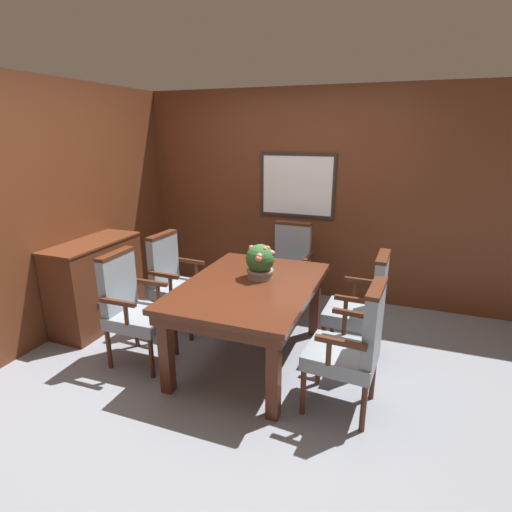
{
  "coord_description": "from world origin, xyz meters",
  "views": [
    {
      "loc": [
        1.23,
        -2.83,
        1.96
      ],
      "look_at": [
        0.07,
        0.26,
        0.93
      ],
      "focal_mm": 28.0,
      "sensor_mm": 36.0,
      "label": 1
    }
  ],
  "objects_px": {
    "chair_left_near": "(132,305)",
    "chair_right_near": "(353,344)",
    "dining_table": "(250,294)",
    "sideboard_cabinet": "(96,284)",
    "potted_plant": "(260,261)",
    "chair_right_far": "(363,304)",
    "chair_left_far": "(175,279)",
    "chair_head_far": "(289,264)"
  },
  "relations": [
    {
      "from": "chair_left_near",
      "to": "chair_right_near",
      "type": "xyz_separation_m",
      "value": [
        1.88,
        -0.01,
        0.0
      ]
    },
    {
      "from": "dining_table",
      "to": "chair_right_near",
      "type": "relative_size",
      "value": 1.53
    },
    {
      "from": "chair_left_far",
      "to": "sideboard_cabinet",
      "type": "xyz_separation_m",
      "value": [
        -0.81,
        -0.23,
        -0.08
      ]
    },
    {
      "from": "chair_head_far",
      "to": "chair_right_far",
      "type": "bearing_deg",
      "value": -41.12
    },
    {
      "from": "chair_right_near",
      "to": "chair_right_far",
      "type": "xyz_separation_m",
      "value": [
        -0.01,
        0.73,
        0.0
      ]
    },
    {
      "from": "chair_right_far",
      "to": "sideboard_cabinet",
      "type": "relative_size",
      "value": 0.97
    },
    {
      "from": "chair_left_far",
      "to": "chair_right_far",
      "type": "distance_m",
      "value": 1.86
    },
    {
      "from": "chair_left_far",
      "to": "sideboard_cabinet",
      "type": "bearing_deg",
      "value": 108.87
    },
    {
      "from": "chair_right_far",
      "to": "chair_right_near",
      "type": "bearing_deg",
      "value": 2.46
    },
    {
      "from": "chair_head_far",
      "to": "potted_plant",
      "type": "bearing_deg",
      "value": -87.87
    },
    {
      "from": "chair_left_near",
      "to": "sideboard_cabinet",
      "type": "distance_m",
      "value": 0.92
    },
    {
      "from": "chair_right_far",
      "to": "chair_left_far",
      "type": "bearing_deg",
      "value": -86.92
    },
    {
      "from": "chair_right_near",
      "to": "dining_table",
      "type": "bearing_deg",
      "value": -107.78
    },
    {
      "from": "chair_right_far",
      "to": "potted_plant",
      "type": "xyz_separation_m",
      "value": [
        -0.88,
        -0.21,
        0.35
      ]
    },
    {
      "from": "chair_head_far",
      "to": "chair_right_far",
      "type": "xyz_separation_m",
      "value": [
        0.9,
        -0.81,
        0.0
      ]
    },
    {
      "from": "chair_left_near",
      "to": "chair_right_near",
      "type": "relative_size",
      "value": 1.0
    },
    {
      "from": "chair_right_near",
      "to": "chair_right_far",
      "type": "relative_size",
      "value": 1.0
    },
    {
      "from": "chair_head_far",
      "to": "chair_left_far",
      "type": "relative_size",
      "value": 1.0
    },
    {
      "from": "chair_left_far",
      "to": "potted_plant",
      "type": "bearing_deg",
      "value": -96.39
    },
    {
      "from": "dining_table",
      "to": "chair_right_far",
      "type": "relative_size",
      "value": 1.53
    },
    {
      "from": "dining_table",
      "to": "potted_plant",
      "type": "relative_size",
      "value": 4.97
    },
    {
      "from": "chair_left_far",
      "to": "chair_right_far",
      "type": "xyz_separation_m",
      "value": [
        1.86,
        0.04,
        0.0
      ]
    },
    {
      "from": "sideboard_cabinet",
      "to": "chair_right_far",
      "type": "bearing_deg",
      "value": 5.68
    },
    {
      "from": "chair_left_near",
      "to": "chair_right_far",
      "type": "bearing_deg",
      "value": -70.06
    },
    {
      "from": "chair_right_near",
      "to": "potted_plant",
      "type": "distance_m",
      "value": 1.09
    },
    {
      "from": "chair_left_near",
      "to": "chair_left_far",
      "type": "bearing_deg",
      "value": -1.68
    },
    {
      "from": "chair_head_far",
      "to": "chair_right_near",
      "type": "relative_size",
      "value": 1.0
    },
    {
      "from": "chair_left_far",
      "to": "dining_table",
      "type": "bearing_deg",
      "value": -105.51
    },
    {
      "from": "dining_table",
      "to": "chair_left_far",
      "type": "xyz_separation_m",
      "value": [
        -0.95,
        0.32,
        -0.1
      ]
    },
    {
      "from": "chair_head_far",
      "to": "sideboard_cabinet",
      "type": "bearing_deg",
      "value": -147.71
    },
    {
      "from": "chair_left_near",
      "to": "potted_plant",
      "type": "distance_m",
      "value": 1.17
    },
    {
      "from": "dining_table",
      "to": "chair_right_far",
      "type": "distance_m",
      "value": 0.99
    },
    {
      "from": "dining_table",
      "to": "sideboard_cabinet",
      "type": "relative_size",
      "value": 1.48
    },
    {
      "from": "dining_table",
      "to": "sideboard_cabinet",
      "type": "xyz_separation_m",
      "value": [
        -1.75,
        0.1,
        -0.18
      ]
    },
    {
      "from": "dining_table",
      "to": "sideboard_cabinet",
      "type": "bearing_deg",
      "value": 176.87
    },
    {
      "from": "chair_right_near",
      "to": "sideboard_cabinet",
      "type": "height_order",
      "value": "chair_right_near"
    },
    {
      "from": "chair_right_far",
      "to": "sideboard_cabinet",
      "type": "height_order",
      "value": "chair_right_far"
    },
    {
      "from": "chair_right_near",
      "to": "potted_plant",
      "type": "xyz_separation_m",
      "value": [
        -0.89,
        0.53,
        0.35
      ]
    },
    {
      "from": "chair_right_near",
      "to": "chair_left_far",
      "type": "bearing_deg",
      "value": -106.21
    },
    {
      "from": "chair_head_far",
      "to": "sideboard_cabinet",
      "type": "height_order",
      "value": "chair_head_far"
    },
    {
      "from": "chair_left_far",
      "to": "chair_right_far",
      "type": "bearing_deg",
      "value": -85.52
    },
    {
      "from": "chair_head_far",
      "to": "chair_right_near",
      "type": "xyz_separation_m",
      "value": [
        0.91,
        -1.55,
        0.0
      ]
    }
  ]
}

